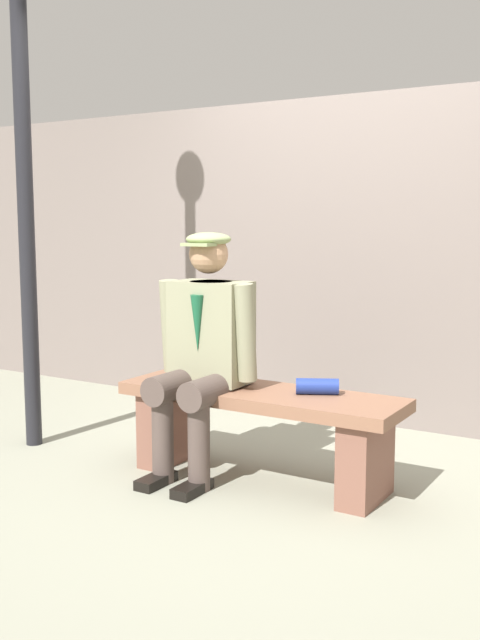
% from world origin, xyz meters
% --- Properties ---
extents(ground_plane, '(30.00, 30.00, 0.00)m').
position_xyz_m(ground_plane, '(0.00, 0.00, 0.00)').
color(ground_plane, gray).
extents(bench, '(1.48, 0.45, 0.47)m').
position_xyz_m(bench, '(0.00, 0.00, 0.31)').
color(bench, brown).
rests_on(bench, ground).
extents(seated_man, '(0.57, 0.58, 1.26)m').
position_xyz_m(seated_man, '(0.29, 0.07, 0.69)').
color(seated_man, gray).
rests_on(seated_man, ground).
extents(rolled_magazine, '(0.22, 0.17, 0.08)m').
position_xyz_m(rolled_magazine, '(-0.29, -0.07, 0.51)').
color(rolled_magazine, navy).
rests_on(rolled_magazine, bench).
extents(stadium_wall, '(12.00, 0.24, 2.12)m').
position_xyz_m(stadium_wall, '(0.00, -1.43, 1.06)').
color(stadium_wall, slate).
rests_on(stadium_wall, ground).
extents(lamp_post, '(0.25, 0.25, 3.41)m').
position_xyz_m(lamp_post, '(1.46, 0.16, 2.21)').
color(lamp_post, black).
rests_on(lamp_post, ground).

